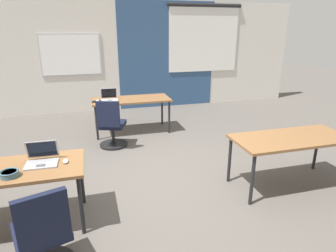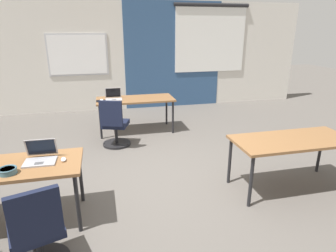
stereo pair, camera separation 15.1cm
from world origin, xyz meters
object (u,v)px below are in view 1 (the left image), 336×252
(desk_near_left, at_px, (5,175))
(snack_bowl, at_px, (9,173))
(mouse_far_left, at_px, (97,101))
(chair_far_left, at_px, (112,128))
(desk_near_right, at_px, (291,141))
(chair_near_left_inner, at_px, (44,240))
(laptop_far_left, at_px, (109,98))
(desk_far_center, at_px, (131,102))
(laptop_near_left_inner, at_px, (42,159))
(mouse_near_left_inner, at_px, (66,161))

(desk_near_left, xyz_separation_m, snack_bowl, (0.10, -0.19, 0.10))
(mouse_far_left, bearing_deg, chair_far_left, -73.95)
(desk_near_right, bearing_deg, chair_near_left_inner, -165.48)
(laptop_far_left, xyz_separation_m, mouse_far_left, (-0.24, -0.08, -0.03))
(desk_near_left, distance_m, desk_far_center, 3.30)
(laptop_near_left_inner, bearing_deg, mouse_far_left, 76.79)
(desk_far_center, height_order, snack_bowl, snack_bowl)
(mouse_near_left_inner, bearing_deg, desk_near_left, 179.86)
(desk_far_center, distance_m, chair_near_left_inner, 3.84)
(laptop_far_left, xyz_separation_m, chair_near_left_inner, (-0.87, -3.60, -0.39))
(laptop_near_left_inner, height_order, mouse_near_left_inner, laptop_near_left_inner)
(chair_far_left, height_order, mouse_near_left_inner, chair_far_left)
(mouse_near_left_inner, distance_m, chair_near_left_inner, 0.89)
(desk_far_center, relative_size, chair_near_left_inner, 1.74)
(desk_near_left, height_order, chair_far_left, chair_far_left)
(chair_far_left, relative_size, snack_bowl, 5.18)
(mouse_far_left, relative_size, chair_far_left, 0.12)
(mouse_near_left_inner, bearing_deg, mouse_far_left, 80.57)
(desk_far_center, xyz_separation_m, snack_bowl, (-1.65, -2.99, 0.10))
(desk_near_left, bearing_deg, laptop_far_left, 65.05)
(laptop_far_left, xyz_separation_m, mouse_near_left_inner, (-0.70, -2.81, -0.03))
(laptop_near_left_inner, bearing_deg, chair_near_left_inner, -83.96)
(mouse_near_left_inner, bearing_deg, snack_bowl, -160.23)
(chair_near_left_inner, bearing_deg, desk_near_right, 176.27)
(chair_far_left, height_order, laptop_near_left_inner, laptop_near_left_inner)
(desk_near_left, bearing_deg, laptop_near_left_inner, 8.94)
(desk_near_right, xyz_separation_m, laptop_far_left, (-2.19, 2.81, 0.11))
(desk_far_center, relative_size, chair_far_left, 1.74)
(chair_far_left, bearing_deg, mouse_near_left_inner, 91.11)
(mouse_near_left_inner, relative_size, snack_bowl, 0.59)
(desk_far_center, bearing_deg, mouse_far_left, -174.38)
(chair_far_left, relative_size, mouse_near_left_inner, 8.74)
(desk_far_center, bearing_deg, mouse_near_left_inner, -112.14)
(chair_far_left, height_order, chair_near_left_inner, same)
(mouse_far_left, bearing_deg, mouse_near_left_inner, -99.43)
(chair_far_left, bearing_deg, snack_bowl, 81.22)
(mouse_far_left, xyz_separation_m, mouse_near_left_inner, (-0.45, -2.73, -0.00))
(mouse_far_left, height_order, mouse_near_left_inner, mouse_far_left)
(desk_near_right, distance_m, mouse_far_left, 3.66)
(desk_near_right, relative_size, mouse_near_left_inner, 15.19)
(desk_near_left, height_order, chair_near_left_inner, chair_near_left_inner)
(laptop_far_left, bearing_deg, desk_near_right, -51.64)
(desk_far_center, relative_size, laptop_far_left, 4.82)
(desk_near_right, distance_m, mouse_near_left_inner, 2.89)
(mouse_far_left, relative_size, chair_near_left_inner, 0.12)
(laptop_near_left_inner, distance_m, chair_near_left_inner, 0.94)
(mouse_near_left_inner, bearing_deg, chair_far_left, 72.25)
(desk_near_left, height_order, laptop_far_left, laptop_far_left)
(desk_near_right, relative_size, snack_bowl, 9.01)
(mouse_far_left, height_order, chair_near_left_inner, chair_near_left_inner)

